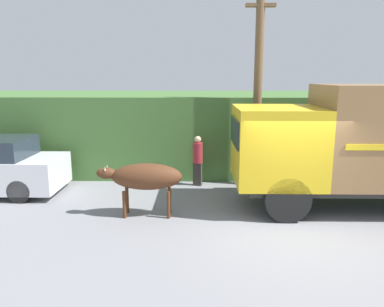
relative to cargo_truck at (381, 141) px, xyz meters
name	(u,v)px	position (x,y,z in m)	size (l,w,h in m)	color
ground_plane	(295,227)	(-2.47, -1.37, -1.84)	(60.00, 60.00, 0.00)	gray
hillside_embankment	(255,129)	(-2.47, 5.41, -0.43)	(32.00, 5.80, 2.82)	#426B33
cargo_truck	(381,141)	(0.00, 0.00, 0.00)	(7.32, 2.37, 3.30)	#2D2D2D
brown_cow	(145,177)	(-6.12, -0.65, -0.83)	(2.16, 0.67, 1.37)	#512D19
pedestrian_on_hill	(198,158)	(-4.79, 2.08, -0.94)	(0.39, 0.39, 1.63)	#38332D
utility_pole	(258,84)	(-2.92, 2.17, 1.43)	(0.90, 0.27, 6.35)	brown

